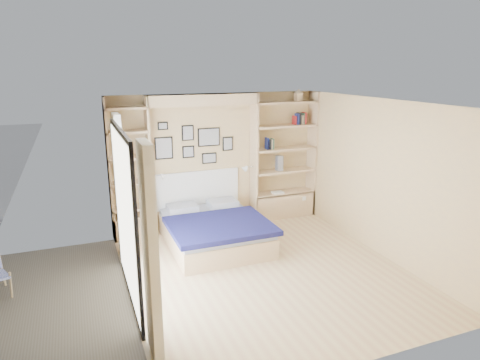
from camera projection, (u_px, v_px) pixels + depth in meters
name	position (u px, v px, depth m)	size (l,w,h in m)	color
ground	(265.00, 271.00, 6.43)	(4.50, 4.50, 0.00)	#D2B881
room_shell	(209.00, 180.00, 7.38)	(4.50, 4.50, 4.50)	tan
bed	(214.00, 229.00, 7.32)	(1.64, 2.02, 1.07)	tan
photo_gallery	(193.00, 143.00, 7.85)	(1.48, 0.02, 0.82)	black
reading_lamps	(205.00, 172.00, 7.84)	(1.92, 0.12, 0.15)	silver
shelf_decor	(272.00, 135.00, 8.23)	(3.50, 0.23, 2.03)	#A74019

